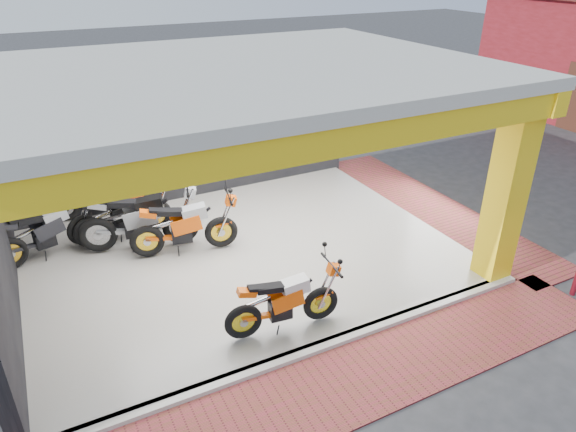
% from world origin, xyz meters
% --- Properties ---
extents(ground, '(80.00, 80.00, 0.00)m').
position_xyz_m(ground, '(0.00, 0.00, 0.00)').
color(ground, '#2D2D30').
rests_on(ground, ground).
extents(showroom_floor, '(8.00, 6.00, 0.10)m').
position_xyz_m(showroom_floor, '(0.00, 2.00, 0.05)').
color(showroom_floor, silver).
rests_on(showroom_floor, ground).
extents(showroom_ceiling, '(8.40, 6.40, 0.20)m').
position_xyz_m(showroom_ceiling, '(0.00, 2.00, 3.60)').
color(showroom_ceiling, beige).
rests_on(showroom_ceiling, corner_column).
extents(back_wall, '(8.20, 0.20, 3.50)m').
position_xyz_m(back_wall, '(0.00, 5.10, 1.75)').
color(back_wall, black).
rests_on(back_wall, ground).
extents(corner_column, '(0.50, 0.50, 3.50)m').
position_xyz_m(corner_column, '(3.75, -0.75, 1.75)').
color(corner_column, yellow).
rests_on(corner_column, ground).
extents(header_beam_front, '(8.40, 0.30, 0.40)m').
position_xyz_m(header_beam_front, '(0.00, -1.00, 3.30)').
color(header_beam_front, yellow).
rests_on(header_beam_front, corner_column).
extents(header_beam_right, '(0.30, 6.40, 0.40)m').
position_xyz_m(header_beam_right, '(4.00, 2.00, 3.30)').
color(header_beam_right, yellow).
rests_on(header_beam_right, corner_column).
extents(floor_kerb, '(8.00, 0.20, 0.10)m').
position_xyz_m(floor_kerb, '(0.00, -1.02, 0.05)').
color(floor_kerb, silver).
rests_on(floor_kerb, ground).
extents(paver_front, '(9.00, 1.40, 0.03)m').
position_xyz_m(paver_front, '(0.00, -1.80, 0.01)').
color(paver_front, maroon).
rests_on(paver_front, ground).
extents(paver_right, '(1.40, 7.00, 0.03)m').
position_xyz_m(paver_right, '(4.80, 2.00, 0.01)').
color(paver_right, maroon).
rests_on(paver_right, ground).
extents(moto_hero, '(2.02, 0.93, 1.20)m').
position_xyz_m(moto_hero, '(0.27, -0.50, 0.70)').
color(moto_hero, '#FF5C0A').
rests_on(moto_hero, showroom_floor).
extents(moto_row_a, '(2.31, 1.25, 1.34)m').
position_xyz_m(moto_row_a, '(-0.32, 2.35, 0.77)').
color(moto_row_a, '#FC580A').
rests_on(moto_row_a, showroom_floor).
extents(moto_row_b, '(2.57, 1.48, 1.48)m').
position_xyz_m(moto_row_b, '(-0.98, 2.87, 0.84)').
color(moto_row_b, '#9FA2A6').
rests_on(moto_row_b, showroom_floor).
extents(moto_row_c, '(2.20, 1.01, 1.30)m').
position_xyz_m(moto_row_c, '(-1.25, 3.69, 0.75)').
color(moto_row_c, black).
rests_on(moto_row_c, showroom_floor).
extents(moto_row_d, '(2.23, 1.23, 1.29)m').
position_xyz_m(moto_row_d, '(-1.61, 4.68, 0.74)').
color(moto_row_d, '#ABAEB3').
rests_on(moto_row_d, showroom_floor).
extents(moto_row_e, '(2.22, 1.32, 1.28)m').
position_xyz_m(moto_row_e, '(-2.74, 3.74, 0.74)').
color(moto_row_e, black).
rests_on(moto_row_e, showroom_floor).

